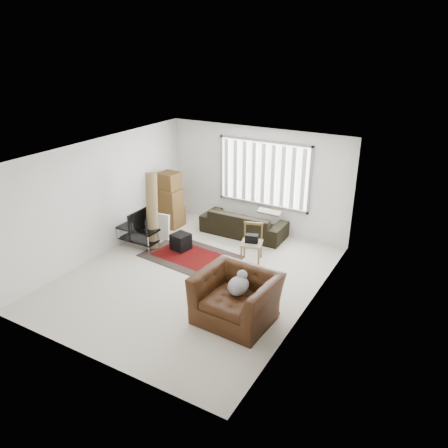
% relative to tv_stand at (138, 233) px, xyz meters
% --- Properties ---
extents(room, '(6.00, 6.02, 2.71)m').
position_rel_tv_stand_xyz_m(room, '(1.98, -0.01, 1.39)').
color(room, beige).
rests_on(room, ground).
extents(persian_rug, '(2.25, 1.61, 0.02)m').
position_rel_tv_stand_xyz_m(persian_rug, '(1.37, 0.20, -0.36)').
color(persian_rug, black).
rests_on(persian_rug, ground).
extents(tv_stand, '(1.02, 0.46, 0.51)m').
position_rel_tv_stand_xyz_m(tv_stand, '(0.00, 0.00, 0.00)').
color(tv_stand, black).
rests_on(tv_stand, ground).
extents(tv, '(0.11, 0.82, 0.47)m').
position_rel_tv_stand_xyz_m(tv, '(0.00, -0.00, 0.38)').
color(tv, black).
rests_on(tv, tv_stand).
extents(subwoofer, '(0.45, 0.45, 0.39)m').
position_rel_tv_stand_xyz_m(subwoofer, '(0.97, 0.39, -0.15)').
color(subwoofer, black).
rests_on(subwoofer, persian_rug).
extents(moving_boxes, '(0.62, 0.57, 1.49)m').
position_rel_tv_stand_xyz_m(moving_boxes, '(-0.11, 1.47, 0.32)').
color(moving_boxes, brown).
rests_on(moving_boxes, ground).
extents(white_flatpack, '(0.54, 0.20, 0.67)m').
position_rel_tv_stand_xyz_m(white_flatpack, '(0.15, 0.66, -0.03)').
color(white_flatpack, silver).
rests_on(white_flatpack, ground).
extents(rolled_rug, '(0.49, 0.62, 1.84)m').
position_rel_tv_stand_xyz_m(rolled_rug, '(0.27, 0.25, 0.55)').
color(rolled_rug, olive).
rests_on(rolled_rug, ground).
extents(sofa, '(2.21, 0.98, 0.84)m').
position_rel_tv_stand_xyz_m(sofa, '(1.87, 1.94, 0.06)').
color(sofa, black).
rests_on(sofa, ground).
extents(side_chair, '(0.58, 0.58, 0.87)m').
position_rel_tv_stand_xyz_m(side_chair, '(2.68, 0.76, 0.11)').
color(side_chair, '#867757').
rests_on(side_chair, ground).
extents(armchair, '(1.45, 1.28, 1.02)m').
position_rel_tv_stand_xyz_m(armchair, '(3.46, -1.43, 0.15)').
color(armchair, '#371B0B').
rests_on(armchair, ground).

